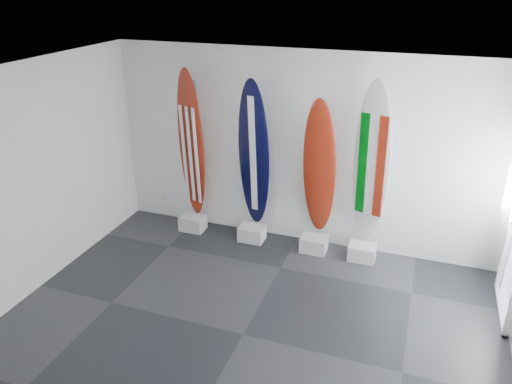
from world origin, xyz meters
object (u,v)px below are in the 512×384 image
at_px(surfboard_usa, 191,145).
at_px(surfboard_navy, 254,155).
at_px(surfboard_swiss, 319,169).
at_px(surfboard_italy, 372,166).

bearing_deg(surfboard_usa, surfboard_navy, 19.62).
bearing_deg(surfboard_navy, surfboard_swiss, 10.77).
xyz_separation_m(surfboard_usa, surfboard_italy, (2.82, 0.00, 0.02)).
bearing_deg(surfboard_italy, surfboard_usa, -163.95).
distance_m(surfboard_navy, surfboard_italy, 1.76).
height_order(surfboard_navy, surfboard_swiss, surfboard_navy).
bearing_deg(surfboard_swiss, surfboard_usa, -175.96).
relative_size(surfboard_navy, surfboard_swiss, 1.07).
height_order(surfboard_usa, surfboard_italy, surfboard_italy).
bearing_deg(surfboard_navy, surfboard_italy, 10.77).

